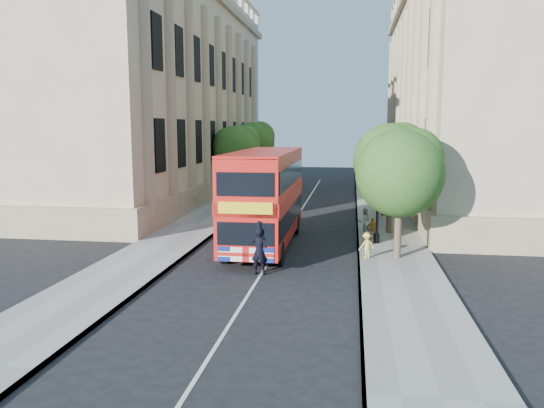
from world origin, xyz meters
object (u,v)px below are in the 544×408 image
at_px(box_van, 260,191).
at_px(woman_pedestrian, 364,221).
at_px(lamp_post, 378,197).
at_px(double_decker_bus, 265,195).
at_px(police_constable, 259,251).

distance_m(box_van, woman_pedestrian, 10.93).
distance_m(lamp_post, double_decker_bus, 5.78).
height_order(box_van, police_constable, box_van).
relative_size(lamp_post, box_van, 0.95).
bearing_deg(lamp_post, double_decker_bus, -168.78).
height_order(lamp_post, box_van, lamp_post).
bearing_deg(police_constable, box_van, -79.47).
xyz_separation_m(police_constable, woman_pedestrian, (4.47, 8.28, -0.10)).
bearing_deg(box_van, police_constable, -76.04).
height_order(box_van, woman_pedestrian, box_van).
bearing_deg(box_van, woman_pedestrian, -43.82).
relative_size(box_van, woman_pedestrian, 3.51).
xyz_separation_m(double_decker_bus, police_constable, (0.60, -5.19, -1.66)).
xyz_separation_m(double_decker_bus, box_van, (-2.24, 11.19, -1.17)).
relative_size(box_van, police_constable, 2.73).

